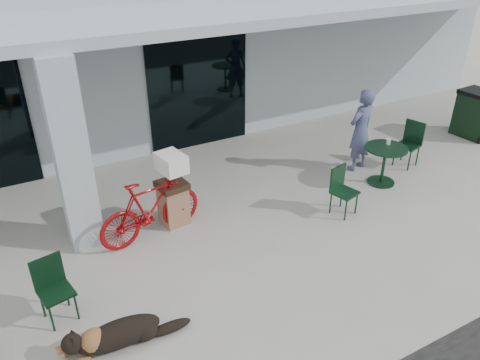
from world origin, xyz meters
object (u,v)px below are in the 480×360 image
cafe_chair_near (56,292)px  cafe_chair_far_a (345,192)px  cafe_table_far (383,165)px  wheeled_bin (477,114)px  trash_receptacle (173,203)px  person (361,130)px  dog (119,333)px  bicycle (151,209)px  cafe_chair_far_b (408,145)px

cafe_chair_near → cafe_chair_far_a: size_ratio=1.01×
cafe_chair_near → cafe_table_far: (6.44, 0.75, -0.06)m
wheeled_bin → trash_receptacle: bearing=175.7°
person → wheeled_bin: (3.74, -0.01, -0.32)m
cafe_table_far → wheeled_bin: bearing=11.1°
cafe_chair_far_a → person: size_ratio=0.51×
cafe_chair_near → person: size_ratio=0.51×
dog → cafe_chair_far_a: cafe_chair_far_a is taller
bicycle → dog: 2.35m
cafe_chair_far_b → trash_receptacle: cafe_chair_far_b is taller
bicycle → person: size_ratio=1.04×
cafe_table_far → wheeled_bin: 3.79m
wheeled_bin → cafe_chair_far_a: bearing=-171.1°
trash_receptacle → cafe_chair_far_a: bearing=-23.0°
cafe_chair_far_b → wheeled_bin: 2.73m
trash_receptacle → cafe_table_far: bearing=-9.0°
cafe_chair_near → cafe_chair_far_a: 5.00m
bicycle → trash_receptacle: bicycle is taller
dog → cafe_chair_near: size_ratio=1.34×
cafe_table_far → trash_receptacle: 4.30m
cafe_chair_far_b → cafe_table_far: bearing=-86.4°
dog → cafe_chair_near: 1.04m
cafe_chair_far_a → wheeled_bin: size_ratio=0.79×
person → cafe_chair_far_b: bearing=146.4°
person → trash_receptacle: (-4.23, -0.07, -0.48)m
bicycle → cafe_chair_far_b: bicycle is taller
cafe_chair_near → cafe_chair_far_b: cafe_chair_far_b is taller
dog → cafe_chair_far_b: bearing=18.1°
cafe_table_far → cafe_chair_far_b: cafe_chair_far_b is taller
cafe_chair_far_b → wheeled_bin: (2.70, 0.39, 0.08)m
bicycle → dog: bearing=140.6°
bicycle → trash_receptacle: size_ratio=2.26×
bicycle → trash_receptacle: 0.54m
bicycle → cafe_table_far: 4.75m
bicycle → cafe_chair_near: 2.09m
dog → cafe_chair_far_b: size_ratio=1.24×
cafe_chair_near → cafe_chair_far_b: bearing=-3.0°
cafe_table_far → cafe_chair_far_b: (1.01, 0.34, 0.10)m
bicycle → wheeled_bin: wheeled_bin is taller
cafe_chair_near → cafe_chair_far_b: size_ratio=0.93×
cafe_chair_far_b → bicycle: bearing=-106.3°
cafe_chair_near → cafe_table_far: size_ratio=1.08×
cafe_table_far → cafe_chair_far_a: cafe_chair_far_a is taller
cafe_chair_near → trash_receptacle: bearing=21.6°
cafe_chair_near → wheeled_bin: (10.15, 1.48, 0.12)m
person → trash_receptacle: 4.26m
bicycle → dog: (-1.15, -2.02, -0.35)m
bicycle → cafe_chair_far_b: (5.73, -0.10, -0.06)m
cafe_chair_far_a → wheeled_bin: wheeled_bin is taller
dog → cafe_chair_far_b: cafe_chair_far_b is taller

